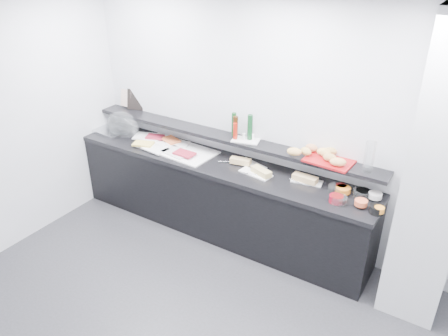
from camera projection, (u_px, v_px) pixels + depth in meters
The scene contains 57 objects.
back_wall at pixel (289, 128), 4.53m from camera, with size 5.00×0.02×2.70m, color silver.
ceiling at pixel (153, 17), 2.41m from camera, with size 5.00×5.00×0.00m, color white.
column at pixel (439, 179), 3.56m from camera, with size 0.50×0.50×2.70m, color silver.
buffet_cabinet at pixel (217, 198), 5.06m from camera, with size 3.60×0.60×0.85m, color black.
counter_top at pixel (217, 164), 4.85m from camera, with size 3.62×0.62×0.05m, color black.
wall_shelf at pixel (225, 137), 4.87m from camera, with size 3.60×0.25×0.04m, color black.
cloche_base at pixel (111, 131), 5.57m from camera, with size 0.45×0.30×0.04m, color #B2B5B9.
cloche_dome at pixel (123, 125), 5.48m from camera, with size 0.46×0.30×0.34m, color white.
linen_runner at pixel (175, 149), 5.13m from camera, with size 0.99×0.47×0.01m, color white.
platter_meat_a at pixel (148, 136), 5.42m from camera, with size 0.33×0.22×0.01m, color white.
food_meat_a at pixel (155, 137), 5.36m from camera, with size 0.21×0.14×0.02m, color maroon.
platter_salmon at pixel (178, 144), 5.22m from camera, with size 0.27×0.18×0.01m, color white.
food_salmon at pixel (171, 140), 5.27m from camera, with size 0.23×0.15×0.02m, color orange.
platter_cheese at pixel (156, 149), 5.09m from camera, with size 0.29×0.20×0.01m, color white.
food_cheese at pixel (143, 144), 5.18m from camera, with size 0.23×0.15×0.02m, color #E4C658.
platter_meat_b at pixel (177, 152), 5.01m from camera, with size 0.33×0.22×0.01m, color silver.
food_meat_b at pixel (184, 153), 4.94m from camera, with size 0.24×0.15×0.02m, color maroon.
sandwich_plate_left at pixel (251, 165), 4.76m from camera, with size 0.34×0.15×0.01m, color silver.
sandwich_food_left at pixel (241, 161), 4.76m from camera, with size 0.23×0.09×0.06m, color tan.
tongs_left at pixel (225, 161), 4.81m from camera, with size 0.01×0.01×0.16m, color silver.
sandwich_plate_mid at pixel (256, 173), 4.58m from camera, with size 0.35×0.15×0.01m, color white.
sandwich_food_mid at pixel (261, 172), 4.54m from camera, with size 0.24×0.09×0.06m, color tan.
tongs_mid at pixel (250, 174), 4.55m from camera, with size 0.01×0.01×0.16m, color silver.
sandwich_plate_right at pixel (307, 181), 4.43m from camera, with size 0.31×0.13×0.01m, color white.
sandwich_food_right at pixel (305, 178), 4.41m from camera, with size 0.25×0.10×0.06m, color tan.
tongs_right at pixel (296, 181), 4.41m from camera, with size 0.01×0.01×0.16m, color silver.
bowl_glass_fruit at pixel (337, 189), 4.24m from camera, with size 0.17×0.17×0.07m, color silver.
fill_glass_fruit at pixel (343, 190), 4.20m from camera, with size 0.14×0.14×0.05m, color orange.
bowl_black_jam at pixel (363, 194), 4.16m from camera, with size 0.13×0.13×0.07m, color black.
fill_black_jam at pixel (341, 187), 4.25m from camera, with size 0.11×0.11×0.05m, color #4F0D0B.
bowl_glass_cream at pixel (361, 193), 4.16m from camera, with size 0.17×0.17×0.07m, color white.
fill_glass_cream at pixel (375, 195), 4.11m from camera, with size 0.13×0.13×0.05m, color white.
bowl_red_jam at pixel (336, 199), 4.08m from camera, with size 0.13×0.13×0.07m, color maroon.
fill_red_jam at pixel (337, 198), 4.07m from camera, with size 0.12×0.12×0.05m, color #620E0F.
bowl_glass_salmon at pixel (339, 200), 4.06m from camera, with size 0.15×0.15×0.07m, color silver.
fill_glass_salmon at pixel (361, 203), 3.99m from camera, with size 0.12×0.12×0.05m, color #DC5C35.
bowl_black_fruit at pixel (377, 209), 3.92m from camera, with size 0.14×0.14×0.07m, color black.
fill_black_fruit at pixel (379, 210), 3.89m from camera, with size 0.09×0.09×0.05m, color orange.
framed_print at pixel (135, 100), 5.57m from camera, with size 0.22×0.02×0.26m, color black.
print_art at pixel (126, 98), 5.62m from camera, with size 0.17×0.00×0.22m, color #C89D90.
condiment_tray at pixel (246, 140), 4.74m from camera, with size 0.29×0.18×0.01m, color white.
bottle_green_a at pixel (234, 124), 4.79m from camera, with size 0.05×0.05×0.26m, color #103B16.
bottle_brown at pixel (235, 127), 4.74m from camera, with size 0.05×0.05×0.24m, color #331A09.
bottle_green_b at pixel (250, 127), 4.68m from camera, with size 0.06×0.06×0.28m, color #103C1C.
bottle_hot at pixel (235, 131), 4.71m from camera, with size 0.05×0.05×0.18m, color #9D180B.
shaker_salt at pixel (244, 136), 4.72m from camera, with size 0.03×0.03×0.07m, color silver.
shaker_pepper at pixel (253, 137), 4.71m from camera, with size 0.03×0.03×0.07m, color white.
bread_tray at pixel (329, 161), 4.28m from camera, with size 0.46×0.32×0.02m, color maroon.
bread_roll_nw at pixel (311, 148), 4.43m from camera, with size 0.13×0.08×0.08m, color #C47B4B.
bread_roll_n at pixel (324, 152), 4.34m from camera, with size 0.14×0.09×0.08m, color tan.
bread_roll_ne at pixel (330, 151), 4.35m from camera, with size 0.14×0.09×0.08m, color tan.
bread_roll_sw at pixel (294, 152), 4.35m from camera, with size 0.15×0.10×0.08m, color tan.
bread_roll_s at pixel (330, 158), 4.23m from camera, with size 0.13×0.09×0.08m, color #AD8042.
bread_roll_se at pixel (338, 162), 4.14m from camera, with size 0.16×0.10×0.08m, color tan.
bread_roll_midw at pixel (306, 151), 4.35m from camera, with size 0.13×0.08×0.08m, color #B58F45.
bread_roll_mide at pixel (325, 153), 4.31m from camera, with size 0.12×0.08×0.08m, color tan.
carafe at pixel (369, 157), 4.04m from camera, with size 0.10×0.10×0.30m, color silver.
Camera 1 is at (1.67, -1.93, 3.07)m, focal length 35.00 mm.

